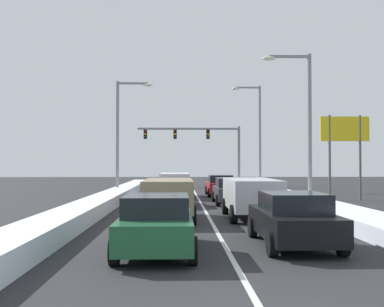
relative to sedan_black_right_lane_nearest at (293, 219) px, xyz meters
name	(u,v)px	position (x,y,z in m)	size (l,w,h in m)	color
ground_plane	(206,211)	(-1.92, 9.59, -0.76)	(120.00, 120.00, 0.00)	#28282B
lane_stripe_between_right_lane_and_center_lane	(201,204)	(-1.92, 13.77, -0.76)	(0.14, 45.99, 0.01)	silver
snow_bank_right_shoulder	(292,199)	(3.38, 13.77, -0.50)	(2.09, 45.99, 0.54)	silver
snow_bank_left_shoulder	(109,199)	(-7.22, 13.77, -0.44)	(1.48, 45.99, 0.64)	silver
sedan_black_right_lane_nearest	(293,219)	(0.00, 0.00, 0.00)	(2.00, 4.50, 1.51)	black
suv_silver_right_lane_second	(251,195)	(-0.14, 6.61, 0.25)	(2.16, 4.90, 1.67)	#B7BABF
sedan_charcoal_right_lane_third	(231,191)	(-0.20, 13.77, 0.00)	(2.00, 4.50, 1.51)	#38383D
sedan_red_right_lane_fourth	(220,185)	(-0.22, 20.61, 0.00)	(2.00, 4.50, 1.51)	maroon
sedan_green_center_lane_nearest	(157,223)	(-3.80, -0.90, 0.00)	(2.00, 4.50, 1.51)	#1E5633
suv_tan_center_lane_second	(169,195)	(-3.65, 6.16, 0.25)	(2.16, 4.90, 1.67)	#937F60
sedan_maroon_center_lane_third	(172,192)	(-3.61, 12.79, 0.00)	(2.00, 4.50, 1.51)	maroon
suv_white_center_lane_fourth	(175,183)	(-3.50, 19.04, 0.25)	(2.16, 4.90, 1.67)	silver
traffic_light_gantry	(203,141)	(-0.74, 34.66, 3.96)	(10.60, 0.47, 6.20)	slate
street_lamp_right_near	(303,115)	(3.47, 11.68, 4.18)	(2.66, 0.36, 8.27)	gray
street_lamp_right_mid	(256,128)	(3.74, 28.40, 4.75)	(2.66, 0.36, 9.36)	gray
street_lamp_left_mid	(122,127)	(-7.31, 20.48, 4.20)	(2.66, 0.36, 8.31)	gray
roadside_sign_right	(345,138)	(7.56, 16.71, 3.25)	(3.20, 0.16, 5.50)	#59595B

